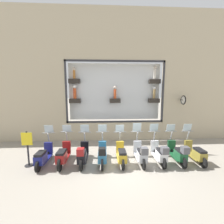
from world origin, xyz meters
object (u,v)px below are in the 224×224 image
at_px(scooter_yellow_4, 121,154).
at_px(scooter_black_6, 83,155).
at_px(scooter_white_2, 160,153).
at_px(scooter_teal_5, 102,154).
at_px(scooter_navy_8, 43,156).
at_px(scooter_silver_3, 141,154).
at_px(scooter_red_7, 63,155).
at_px(shop_sign_post, 28,148).
at_px(scooter_green_1, 178,153).
at_px(scooter_olive_0, 196,153).

relative_size(scooter_yellow_4, scooter_black_6, 1.00).
xyz_separation_m(scooter_white_2, scooter_black_6, (0.00, 3.44, 0.01)).
distance_m(scooter_teal_5, scooter_navy_8, 2.58).
relative_size(scooter_silver_3, scooter_navy_8, 1.00).
xyz_separation_m(scooter_silver_3, scooter_red_7, (0.07, 3.44, -0.02)).
height_order(scooter_red_7, scooter_navy_8, scooter_navy_8).
height_order(scooter_red_7, shop_sign_post, scooter_red_7).
bearing_deg(scooter_red_7, scooter_yellow_4, -90.18).
bearing_deg(shop_sign_post, scooter_silver_3, -90.40).
distance_m(scooter_teal_5, scooter_red_7, 1.72).
bearing_deg(scooter_white_2, shop_sign_post, 89.67).
relative_size(scooter_green_1, scooter_teal_5, 1.00).
bearing_deg(scooter_red_7, scooter_navy_8, 90.46).
relative_size(scooter_white_2, scooter_silver_3, 1.00).
distance_m(scooter_yellow_4, scooter_navy_8, 3.44).
relative_size(scooter_teal_5, shop_sign_post, 1.16).
bearing_deg(scooter_green_1, scooter_teal_5, 89.91).
bearing_deg(scooter_white_2, scooter_teal_5, 89.93).
bearing_deg(scooter_silver_3, scooter_olive_0, -88.65).
bearing_deg(scooter_yellow_4, scooter_white_2, -92.04).
height_order(scooter_teal_5, scooter_navy_8, scooter_teal_5).
xyz_separation_m(scooter_white_2, scooter_yellow_4, (0.06, 1.72, -0.05)).
distance_m(scooter_teal_5, shop_sign_post, 3.22).
bearing_deg(scooter_navy_8, scooter_black_6, -91.99).
relative_size(scooter_silver_3, shop_sign_post, 1.16).
distance_m(scooter_olive_0, scooter_red_7, 6.02).
relative_size(scooter_red_7, scooter_navy_8, 1.01).
bearing_deg(scooter_teal_5, scooter_olive_0, -89.23).
relative_size(scooter_silver_3, scooter_teal_5, 1.00).
distance_m(scooter_white_2, scooter_navy_8, 5.16).
bearing_deg(scooter_silver_3, scooter_black_6, 89.93).
distance_m(scooter_white_2, scooter_teal_5, 2.58).
bearing_deg(scooter_navy_8, scooter_olive_0, -90.01).
xyz_separation_m(scooter_olive_0, scooter_silver_3, (-0.06, 2.58, 0.05)).
distance_m(scooter_silver_3, scooter_red_7, 3.44).
relative_size(scooter_olive_0, scooter_navy_8, 1.00).
height_order(scooter_white_2, scooter_red_7, scooter_white_2).
bearing_deg(scooter_white_2, scooter_navy_8, 89.31).
xyz_separation_m(scooter_green_1, scooter_navy_8, (0.07, 6.02, -0.04)).
height_order(scooter_green_1, scooter_yellow_4, scooter_yellow_4).
xyz_separation_m(scooter_green_1, scooter_yellow_4, (0.06, 2.58, -0.04)).
distance_m(scooter_white_2, shop_sign_post, 5.80).
xyz_separation_m(scooter_yellow_4, scooter_red_7, (0.01, 2.58, 0.03)).
distance_m(scooter_green_1, scooter_yellow_4, 2.58).
distance_m(scooter_red_7, shop_sign_post, 1.53).
bearing_deg(scooter_olive_0, shop_sign_post, 90.21).
distance_m(scooter_olive_0, scooter_white_2, 1.72).
height_order(scooter_white_2, scooter_silver_3, scooter_silver_3).
xyz_separation_m(scooter_white_2, scooter_navy_8, (0.06, 5.16, -0.04)).
relative_size(scooter_olive_0, scooter_silver_3, 1.00).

